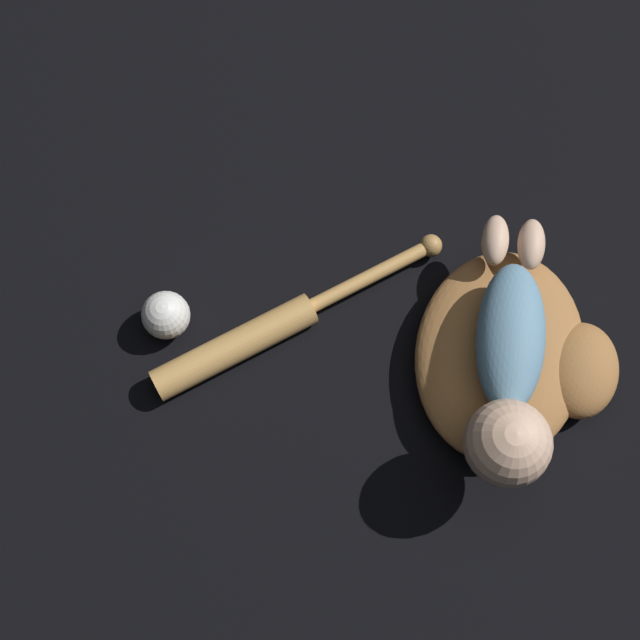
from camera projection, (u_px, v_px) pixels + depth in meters
ground_plane at (515, 330)px, 1.36m from camera, size 6.00×6.00×0.00m
baseball_glove at (513, 356)px, 1.31m from camera, size 0.39×0.35×0.07m
baby_figure at (509, 376)px, 1.21m from camera, size 0.41×0.17×0.12m
baseball_bat at (265, 330)px, 1.33m from camera, size 0.23×0.46×0.05m
baseball at (166, 315)px, 1.33m from camera, size 0.07×0.07×0.07m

